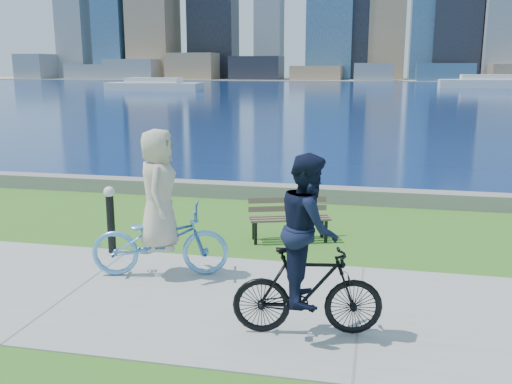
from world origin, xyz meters
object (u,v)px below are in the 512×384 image
cyclist_woman (159,222)px  cyclist_man (308,260)px  bollard_lamp (110,215)px  park_bench (289,215)px

cyclist_woman → cyclist_man: size_ratio=1.03×
bollard_lamp → cyclist_man: cyclist_man is taller
park_bench → bollard_lamp: size_ratio=1.32×
bollard_lamp → cyclist_woman: 1.48m
cyclist_woman → cyclist_man: 2.85m
cyclist_man → cyclist_woman: bearing=48.9°
cyclist_woman → cyclist_man: bearing=-135.5°
park_bench → cyclist_woman: size_ratio=0.70×
bollard_lamp → cyclist_man: (3.65, -2.31, 0.26)m
park_bench → bollard_lamp: 3.18m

